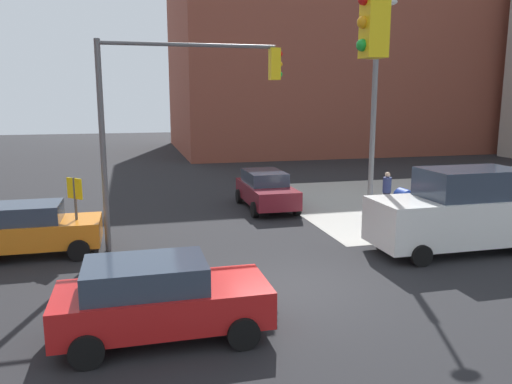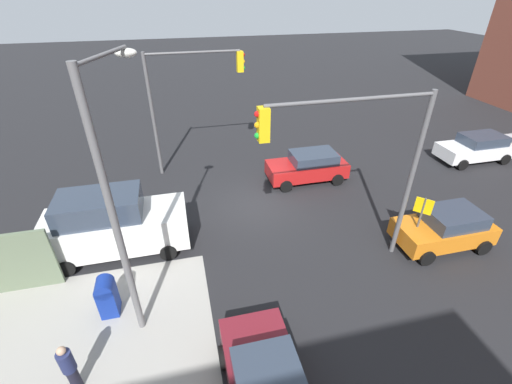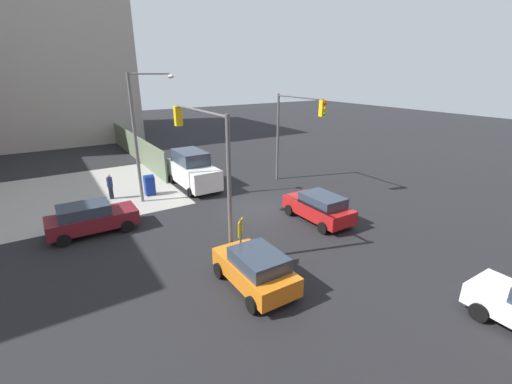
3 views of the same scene
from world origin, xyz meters
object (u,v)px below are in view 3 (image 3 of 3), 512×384
street_lamp_corner (141,129)px  coupe_orange (255,268)px  traffic_signal_nw_corner (205,150)px  sedan_red (319,207)px  mailbox_blue (149,184)px  coupe_maroon (91,218)px  traffic_signal_se_corner (294,123)px  pedestrian_crossing (110,186)px  van_white_delivery (193,170)px

street_lamp_corner → coupe_orange: street_lamp_corner is taller
traffic_signal_nw_corner → sedan_red: bearing=-98.9°
mailbox_blue → coupe_maroon: size_ratio=0.33×
mailbox_blue → coupe_orange: coupe_orange is taller
mailbox_blue → coupe_maroon: coupe_maroon is taller
traffic_signal_nw_corner → traffic_signal_se_corner: bearing=-61.6°
pedestrian_crossing → coupe_orange: bearing=128.1°
sedan_red → coupe_maroon: (5.24, 11.06, 0.00)m
mailbox_blue → sedan_red: 11.65m
street_lamp_corner → coupe_orange: (-11.76, -0.85, -3.86)m
coupe_maroon → traffic_signal_se_corner: bearing=-87.4°
pedestrian_crossing → traffic_signal_se_corner: bearing=-173.0°
street_lamp_corner → sedan_red: street_lamp_corner is taller
traffic_signal_nw_corner → van_white_delivery: bearing=-17.6°
mailbox_blue → street_lamp_corner: bearing=158.1°
coupe_maroon → van_white_delivery: (4.24, -7.46, 0.44)m
coupe_orange → van_white_delivery: van_white_delivery is taller
street_lamp_corner → mailbox_blue: bearing=-21.9°
van_white_delivery → sedan_red: bearing=-159.2°
traffic_signal_se_corner → sedan_red: size_ratio=1.54×
sedan_red → traffic_signal_nw_corner: bearing=81.1°
mailbox_blue → van_white_delivery: 3.24m
traffic_signal_se_corner → traffic_signal_nw_corner: bearing=118.4°
van_white_delivery → coupe_maroon: bearing=119.6°
sedan_red → pedestrian_crossing: size_ratio=2.48×
traffic_signal_se_corner → sedan_red: traffic_signal_se_corner is taller
mailbox_blue → sedan_red: (-9.46, -6.80, 0.08)m
street_lamp_corner → sedan_red: bearing=-139.0°
sedan_red → pedestrian_crossing: 13.63m
traffic_signal_nw_corner → sedan_red: (-0.99, -6.30, -3.81)m
traffic_signal_nw_corner → street_lamp_corner: street_lamp_corner is taller
traffic_signal_nw_corner → coupe_orange: (-4.41, 0.10, -3.81)m
street_lamp_corner → sedan_red: 11.70m
coupe_orange → van_white_delivery: (12.91, -2.80, 0.44)m
street_lamp_corner → van_white_delivery: (1.15, -3.65, -3.42)m
mailbox_blue → coupe_orange: bearing=-178.2°
coupe_orange → coupe_maroon: (8.66, 4.66, 0.00)m
coupe_orange → pedestrian_crossing: bearing=11.7°
traffic_signal_nw_corner → van_white_delivery: 9.53m
coupe_maroon → pedestrian_crossing: (4.82, -1.86, 0.04)m
sedan_red → traffic_signal_se_corner: bearing=-24.8°
mailbox_blue → pedestrian_crossing: (0.60, 2.40, 0.12)m
coupe_orange → street_lamp_corner: bearing=4.1°
traffic_signal_se_corner → van_white_delivery: traffic_signal_se_corner is taller
coupe_orange → pedestrian_crossing: pedestrian_crossing is taller
coupe_maroon → van_white_delivery: size_ratio=0.81×
traffic_signal_se_corner → coupe_orange: bearing=135.6°
sedan_red → van_white_delivery: bearing=20.8°
traffic_signal_nw_corner → mailbox_blue: (8.47, 0.50, -3.89)m
traffic_signal_nw_corner → coupe_orange: bearing=178.7°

